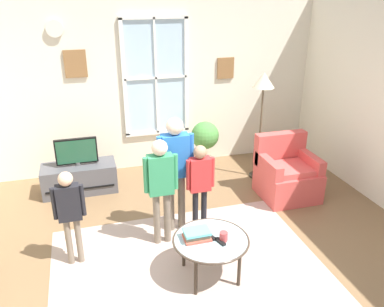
{
  "coord_description": "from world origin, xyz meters",
  "views": [
    {
      "loc": [
        -0.95,
        -3.33,
        2.78
      ],
      "look_at": [
        0.23,
        0.77,
        0.98
      ],
      "focal_mm": 36.73,
      "sensor_mm": 36.0,
      "label": 1
    }
  ],
  "objects": [
    {
      "name": "person_black_shirt",
      "position": [
        -1.2,
        0.4,
        0.69
      ],
      "size": [
        0.33,
        0.15,
        1.09
      ],
      "color": "#726656",
      "rests_on": "ground_plane"
    },
    {
      "name": "remote_near_books",
      "position": [
        0.16,
        -0.18,
        0.46
      ],
      "size": [
        0.08,
        0.15,
        0.02
      ],
      "primitive_type": "cube",
      "rotation": [
        0.0,
        0.0,
        0.32
      ],
      "color": "black",
      "rests_on": "coffee_table"
    },
    {
      "name": "back_wall",
      "position": [
        0.0,
        2.78,
        1.39
      ],
      "size": [
        5.7,
        0.17,
        2.77
      ],
      "color": "silver",
      "rests_on": "ground_plane"
    },
    {
      "name": "cup",
      "position": [
        0.26,
        -0.27,
        0.5
      ],
      "size": [
        0.09,
        0.09,
        0.1
      ],
      "primitive_type": "cylinder",
      "color": "#BF3F3F",
      "rests_on": "coffee_table"
    },
    {
      "name": "person_green_shirt",
      "position": [
        -0.21,
        0.51,
        0.81
      ],
      "size": [
        0.39,
        0.18,
        1.29
      ],
      "color": "#726656",
      "rests_on": "ground_plane"
    },
    {
      "name": "tv_stand",
      "position": [
        -1.11,
        2.09,
        0.21
      ],
      "size": [
        1.05,
        0.47,
        0.42
      ],
      "color": "#4C4C51",
      "rests_on": "ground_plane"
    },
    {
      "name": "remote_near_cup",
      "position": [
        0.22,
        -0.29,
        0.46
      ],
      "size": [
        0.08,
        0.15,
        0.02
      ],
      "primitive_type": "cube",
      "rotation": [
        0.0,
        0.0,
        0.3
      ],
      "color": "black",
      "rests_on": "coffee_table"
    },
    {
      "name": "ground_plane",
      "position": [
        0.0,
        0.0,
        -0.01
      ],
      "size": [
        6.3,
        6.04,
        0.02
      ],
      "primitive_type": "cube",
      "color": "brown"
    },
    {
      "name": "floor_lamp",
      "position": [
        1.62,
        1.81,
        1.39
      ],
      "size": [
        0.32,
        0.32,
        1.66
      ],
      "color": "black",
      "rests_on": "ground_plane"
    },
    {
      "name": "television",
      "position": [
        -1.11,
        2.08,
        0.63
      ],
      "size": [
        0.59,
        0.08,
        0.41
      ],
      "color": "#4C4C4C",
      "rests_on": "tv_stand"
    },
    {
      "name": "area_rug",
      "position": [
        -0.04,
        -0.02,
        0.0
      ],
      "size": [
        2.86,
        2.14,
        0.01
      ],
      "primitive_type": "cube",
      "color": "tan",
      "rests_on": "ground_plane"
    },
    {
      "name": "person_blue_shirt",
      "position": [
        0.02,
        0.73,
        0.91
      ],
      "size": [
        0.44,
        0.2,
        1.45
      ],
      "color": "#726656",
      "rests_on": "ground_plane"
    },
    {
      "name": "coffee_table",
      "position": [
        0.14,
        -0.21,
        0.42
      ],
      "size": [
        0.78,
        0.78,
        0.45
      ],
      "color": "#99B2B7",
      "rests_on": "ground_plane"
    },
    {
      "name": "potted_plant_by_window",
      "position": [
        0.88,
        2.26,
        0.52
      ],
      "size": [
        0.44,
        0.44,
        0.83
      ],
      "color": "silver",
      "rests_on": "ground_plane"
    },
    {
      "name": "armchair",
      "position": [
        1.75,
        1.14,
        0.33
      ],
      "size": [
        0.76,
        0.74,
        0.87
      ],
      "color": "#D14C47",
      "rests_on": "ground_plane"
    },
    {
      "name": "person_red_shirt",
      "position": [
        0.28,
        0.59,
        0.72
      ],
      "size": [
        0.34,
        0.16,
        1.14
      ],
      "color": "black",
      "rests_on": "ground_plane"
    },
    {
      "name": "book_stack",
      "position": [
        0.01,
        -0.16,
        0.5
      ],
      "size": [
        0.27,
        0.19,
        0.1
      ],
      "color": "#C35241",
      "rests_on": "coffee_table"
    }
  ]
}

